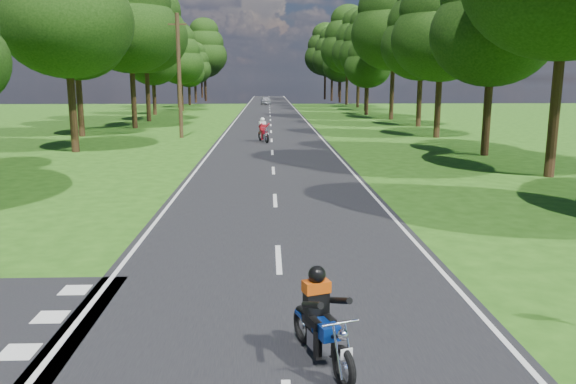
{
  "coord_description": "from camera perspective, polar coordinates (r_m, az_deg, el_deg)",
  "views": [
    {
      "loc": [
        -0.2,
        -9.65,
        3.86
      ],
      "look_at": [
        0.28,
        4.0,
        1.1
      ],
      "focal_mm": 35.0,
      "sensor_mm": 36.0,
      "label": 1
    }
  ],
  "objects": [
    {
      "name": "road_markings",
      "position": [
        57.9,
        -1.96,
        7.62
      ],
      "size": [
        7.4,
        140.0,
        0.01
      ],
      "color": "silver",
      "rests_on": "main_road"
    },
    {
      "name": "telegraph_pole",
      "position": [
        38.09,
        -10.99,
        11.54
      ],
      "size": [
        1.2,
        0.26,
        8.0
      ],
      "color": "#382616",
      "rests_on": "ground"
    },
    {
      "name": "rider_far_red",
      "position": [
        34.89,
        -2.51,
        6.34
      ],
      "size": [
        1.09,
        1.91,
        1.51
      ],
      "primitive_type": null,
      "rotation": [
        0.0,
        0.0,
        0.28
      ],
      "color": "maroon",
      "rests_on": "main_road"
    },
    {
      "name": "main_road",
      "position": [
        59.77,
        -1.83,
        7.72
      ],
      "size": [
        7.0,
        140.0,
        0.02
      ],
      "primitive_type": "cube",
      "color": "black",
      "rests_on": "ground"
    },
    {
      "name": "treeline",
      "position": [
        69.87,
        -0.69,
        15.03
      ],
      "size": [
        40.0,
        115.35,
        14.78
      ],
      "color": "black",
      "rests_on": "ground"
    },
    {
      "name": "distant_car",
      "position": [
        86.41,
        -2.27,
        9.28
      ],
      "size": [
        1.65,
        3.72,
        1.24
      ],
      "primitive_type": "imported",
      "rotation": [
        0.0,
        0.0,
        0.05
      ],
      "color": "#B9BBC0",
      "rests_on": "main_road"
    },
    {
      "name": "rider_near_blue",
      "position": [
        7.78,
        3.47,
        -12.58
      ],
      "size": [
        1.04,
        1.71,
        1.35
      ],
      "primitive_type": null,
      "rotation": [
        0.0,
        0.0,
        0.33
      ],
      "color": "navy",
      "rests_on": "main_road"
    },
    {
      "name": "ground",
      "position": [
        10.39,
        -0.76,
        -10.38
      ],
      "size": [
        160.0,
        160.0,
        0.0
      ],
      "primitive_type": "plane",
      "color": "#255012",
      "rests_on": "ground"
    }
  ]
}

